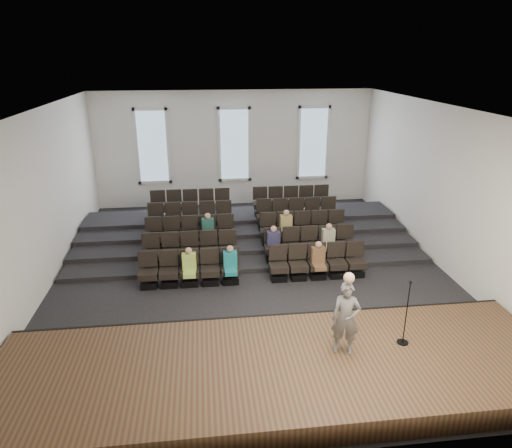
{
  "coord_description": "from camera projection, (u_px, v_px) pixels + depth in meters",
  "views": [
    {
      "loc": [
        -1.43,
        -12.76,
        6.46
      ],
      "look_at": [
        0.17,
        0.5,
        1.42
      ],
      "focal_mm": 32.0,
      "sensor_mm": 36.0,
      "label": 1
    }
  ],
  "objects": [
    {
      "name": "ground",
      "position": [
        253.0,
        272.0,
        14.3
      ],
      "size": [
        14.0,
        14.0,
        0.0
      ],
      "primitive_type": "plane",
      "color": "black",
      "rests_on": "ground"
    },
    {
      "name": "ceiling",
      "position": [
        252.0,
        109.0,
        12.53
      ],
      "size": [
        12.0,
        14.0,
        0.02
      ],
      "primitive_type": "cube",
      "color": "white",
      "rests_on": "ground"
    },
    {
      "name": "wall_back",
      "position": [
        234.0,
        149.0,
        19.93
      ],
      "size": [
        12.0,
        0.04,
        5.0
      ],
      "primitive_type": "cube",
      "color": "white",
      "rests_on": "ground"
    },
    {
      "name": "wall_front",
      "position": [
        304.0,
        332.0,
        6.89
      ],
      "size": [
        12.0,
        0.04,
        5.0
      ],
      "primitive_type": "cube",
      "color": "white",
      "rests_on": "ground"
    },
    {
      "name": "wall_left",
      "position": [
        39.0,
        204.0,
        12.74
      ],
      "size": [
        0.04,
        14.0,
        5.0
      ],
      "primitive_type": "cube",
      "color": "white",
      "rests_on": "ground"
    },
    {
      "name": "wall_right",
      "position": [
        446.0,
        189.0,
        14.09
      ],
      "size": [
        0.04,
        14.0,
        5.0
      ],
      "primitive_type": "cube",
      "color": "white",
      "rests_on": "ground"
    },
    {
      "name": "stage",
      "position": [
        280.0,
        371.0,
        9.47
      ],
      "size": [
        11.8,
        3.6,
        0.5
      ],
      "primitive_type": "cube",
      "color": "#4F3C22",
      "rests_on": "ground"
    },
    {
      "name": "stage_lip",
      "position": [
        268.0,
        324.0,
        11.11
      ],
      "size": [
        11.8,
        0.06,
        0.52
      ],
      "primitive_type": "cube",
      "color": "black",
      "rests_on": "ground"
    },
    {
      "name": "risers",
      "position": [
        243.0,
        230.0,
        17.17
      ],
      "size": [
        11.8,
        4.8,
        0.6
      ],
      "color": "black",
      "rests_on": "ground"
    },
    {
      "name": "seating_rows",
      "position": [
        247.0,
        234.0,
        15.49
      ],
      "size": [
        6.8,
        4.7,
        1.67
      ],
      "color": "black",
      "rests_on": "ground"
    },
    {
      "name": "windows",
      "position": [
        234.0,
        145.0,
        19.8
      ],
      "size": [
        8.44,
        0.1,
        3.24
      ],
      "color": "white",
      "rests_on": "wall_back"
    },
    {
      "name": "audience",
      "position": [
        263.0,
        244.0,
        14.33
      ],
      "size": [
        4.85,
        2.64,
        1.1
      ],
      "color": "#B2D856",
      "rests_on": "seating_rows"
    },
    {
      "name": "speaker",
      "position": [
        346.0,
        318.0,
        9.43
      ],
      "size": [
        0.67,
        0.54,
        1.6
      ],
      "primitive_type": "imported",
      "rotation": [
        0.0,
        0.0,
        -0.31
      ],
      "color": "#5F5C5A",
      "rests_on": "stage"
    },
    {
      "name": "mic_stand",
      "position": [
        405.0,
        325.0,
        9.83
      ],
      "size": [
        0.26,
        0.26,
        1.53
      ],
      "color": "black",
      "rests_on": "stage"
    }
  ]
}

